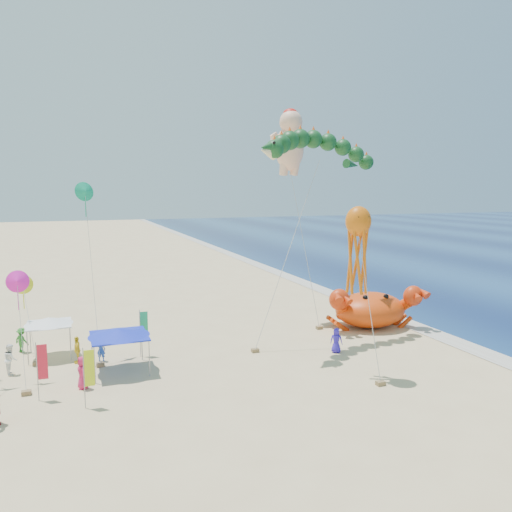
{
  "coord_description": "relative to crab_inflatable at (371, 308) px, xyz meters",
  "views": [
    {
      "loc": [
        -14.34,
        -30.49,
        11.14
      ],
      "look_at": [
        -2.0,
        2.0,
        6.5
      ],
      "focal_mm": 35.0,
      "sensor_mm": 36.0,
      "label": 1
    }
  ],
  "objects": [
    {
      "name": "canopy_blue",
      "position": [
        -20.16,
        -3.07,
        0.9
      ],
      "size": [
        3.7,
        3.7,
        2.71
      ],
      "color": "gray",
      "rests_on": "ground"
    },
    {
      "name": "cherub_kite",
      "position": [
        -5.21,
        4.7,
        13.64
      ],
      "size": [
        2.47,
        5.1,
        17.75
      ],
      "color": "#FFBD9B",
      "rests_on": "ground"
    },
    {
      "name": "dragon_kite",
      "position": [
        -5.86,
        -1.42,
        12.18
      ],
      "size": [
        11.45,
        6.35,
        14.99
      ],
      "color": "#103D1A",
      "rests_on": "ground"
    },
    {
      "name": "foam_strip",
      "position": [
        3.51,
        -3.27,
        -1.53
      ],
      "size": [
        320.0,
        320.0,
        0.0
      ],
      "primitive_type": "plane",
      "color": "silver",
      "rests_on": "ground"
    },
    {
      "name": "ground",
      "position": [
        -8.49,
        -3.27,
        -1.54
      ],
      "size": [
        320.0,
        320.0,
        0.0
      ],
      "primitive_type": "plane",
      "color": "#D1B784",
      "rests_on": "ground"
    },
    {
      "name": "canopy_white",
      "position": [
        -24.27,
        1.36,
        0.9
      ],
      "size": [
        3.08,
        3.08,
        2.71
      ],
      "color": "gray",
      "rests_on": "ground"
    },
    {
      "name": "octopus_kite",
      "position": [
        -6.97,
        -8.78,
        6.45
      ],
      "size": [
        1.54,
        2.83,
        10.19
      ],
      "color": "#D75F0B",
      "rests_on": "ground"
    },
    {
      "name": "small_kites",
      "position": [
        -25.2,
        -0.35,
        5.05
      ],
      "size": [
        7.71,
        8.58,
        11.69
      ],
      "color": "yellow",
      "rests_on": "ground"
    },
    {
      "name": "crab_inflatable",
      "position": [
        0.0,
        0.0,
        0.0
      ],
      "size": [
        7.97,
        5.7,
        3.49
      ],
      "color": "#D53D0B",
      "rests_on": "ground"
    },
    {
      "name": "feather_flags",
      "position": [
        -23.16,
        -4.06,
        0.47
      ],
      "size": [
        9.88,
        7.19,
        3.2
      ],
      "color": "gray",
      "rests_on": "ground"
    },
    {
      "name": "beachgoers",
      "position": [
        -22.74,
        -2.93,
        -0.65
      ],
      "size": [
        21.57,
        12.75,
        1.88
      ],
      "color": "yellow",
      "rests_on": "ground"
    }
  ]
}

